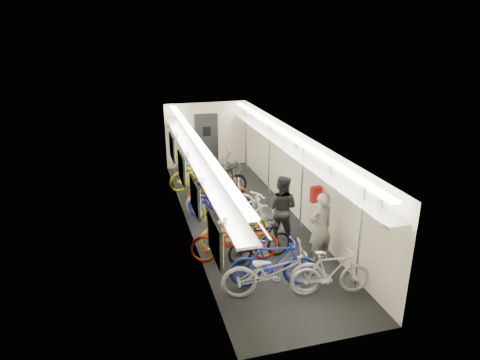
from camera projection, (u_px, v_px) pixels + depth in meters
train_car_shell at (223, 156)px, 11.71m from camera, size 10.00×10.00×10.00m
bicycle_0 at (273, 271)px, 8.30m from camera, size 2.12×1.02×1.07m
bicycle_1 at (273, 263)px, 8.58m from camera, size 1.84×0.87×1.07m
bicycle_2 at (234, 239)px, 9.54m from camera, size 2.09×0.99×1.05m
bicycle_3 at (260, 242)px, 9.56m from camera, size 1.63×0.68×0.95m
bicycle_4 at (234, 228)px, 10.23m from camera, size 1.86×0.95×0.93m
bicycle_5 at (244, 217)px, 10.52m from camera, size 2.00×1.22×1.16m
bicycle_6 at (220, 199)px, 11.84m from camera, size 2.03×1.15×1.01m
bicycle_7 at (220, 199)px, 11.74m from camera, size 1.82×0.72×1.07m
bicycle_8 at (218, 192)px, 12.40m from camera, size 1.92×0.98×0.96m
bicycle_9 at (219, 183)px, 12.81m from camera, size 2.02×1.05×1.17m
bicycle_10 at (198, 173)px, 13.83m from camera, size 2.07×1.08×1.03m
bicycle_11 at (331, 273)px, 8.34m from camera, size 1.67×0.67×0.98m
bicycle_12 at (199, 165)px, 14.87m from camera, size 1.73×0.61×0.91m
bicycle_14 at (214, 166)px, 14.59m from camera, size 2.00×0.86×1.02m
passenger_near at (320, 228)px, 9.41m from camera, size 0.67×0.51×1.65m
passenger_mid at (281, 208)px, 10.39m from camera, size 1.03×1.00×1.68m
backpack at (316, 194)px, 10.07m from camera, size 0.28×0.19×0.38m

